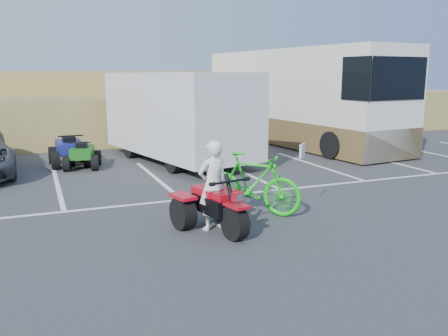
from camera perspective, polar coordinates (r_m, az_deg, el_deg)
name	(u,v)px	position (r m, az deg, el deg)	size (l,w,h in m)	color
ground	(218,230)	(9.30, -0.73, -7.45)	(100.00, 100.00, 0.00)	#343437
parking_stripes	(194,182)	(13.27, -3.61, -1.72)	(28.00, 5.16, 0.01)	white
grass_embankment	(103,106)	(23.95, -14.40, 7.22)	(40.00, 8.50, 3.10)	olive
red_trike_atv	(217,231)	(9.23, -0.82, -7.59)	(1.28, 1.70, 1.11)	#B40A17
rider	(213,185)	(9.11, -1.35, -2.11)	(0.64, 0.42, 1.75)	white
green_dirt_bike	(252,183)	(10.25, 3.39, -1.83)	(0.62, 2.21, 1.33)	#14BF19
cargo_trailer	(178,114)	(16.27, -5.55, 6.48)	(3.94, 6.88, 3.02)	silver
rv_motorhome	(297,104)	(20.87, 8.81, 7.64)	(3.98, 11.13, 3.91)	silver
quad_atv_blue	(70,165)	(16.52, -17.99, 0.33)	(1.24, 1.66, 1.08)	navy
quad_atv_green	(83,168)	(15.90, -16.57, 0.00)	(1.06, 1.41, 0.92)	#195F15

